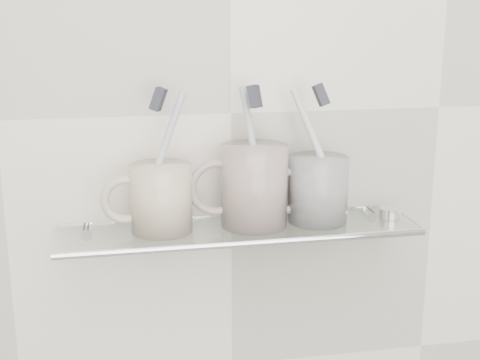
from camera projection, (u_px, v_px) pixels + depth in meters
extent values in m
plane|color=silver|center=(231.00, 113.00, 0.95)|extent=(2.50, 0.00, 2.50)
cube|color=silver|center=(239.00, 230.00, 0.93)|extent=(0.50, 0.12, 0.01)
cylinder|color=silver|center=(247.00, 243.00, 0.88)|extent=(0.50, 0.01, 0.01)
cylinder|color=silver|center=(87.00, 236.00, 0.94)|extent=(0.02, 0.03, 0.02)
cylinder|color=silver|center=(369.00, 218.00, 1.02)|extent=(0.02, 0.03, 0.02)
cylinder|color=beige|center=(161.00, 198.00, 0.90)|extent=(0.09, 0.09, 0.09)
torus|color=beige|center=(126.00, 200.00, 0.89)|extent=(0.07, 0.01, 0.07)
cylinder|color=silver|center=(160.00, 159.00, 0.89)|extent=(0.08, 0.02, 0.18)
cube|color=#282A33|center=(158.00, 99.00, 0.87)|extent=(0.03, 0.03, 0.03)
cylinder|color=silver|center=(254.00, 186.00, 0.92)|extent=(0.12, 0.12, 0.11)
torus|color=silver|center=(217.00, 188.00, 0.91)|extent=(0.08, 0.01, 0.08)
cylinder|color=#A0A8AE|center=(254.00, 155.00, 0.91)|extent=(0.04, 0.06, 0.19)
cube|color=#282A33|center=(255.00, 97.00, 0.89)|extent=(0.02, 0.03, 0.03)
cylinder|color=silver|center=(318.00, 189.00, 0.94)|extent=(0.11, 0.11, 0.09)
torus|color=silver|center=(285.00, 191.00, 0.93)|extent=(0.07, 0.01, 0.07)
cylinder|color=silver|center=(319.00, 152.00, 0.93)|extent=(0.08, 0.05, 0.18)
cube|color=#282A33|center=(321.00, 95.00, 0.91)|extent=(0.02, 0.03, 0.04)
cylinder|color=silver|center=(390.00, 212.00, 0.97)|extent=(0.03, 0.03, 0.01)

